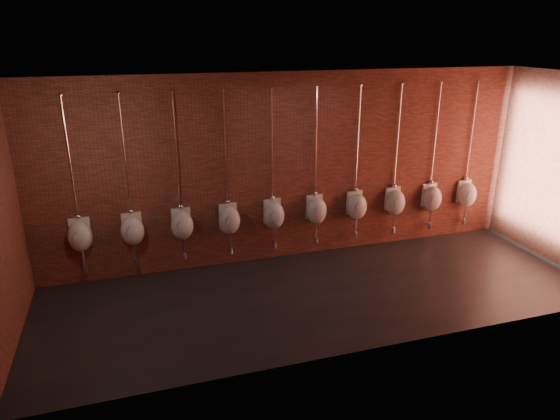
# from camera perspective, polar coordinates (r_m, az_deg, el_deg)

# --- Properties ---
(ground) EXTENTS (8.50, 8.50, 0.00)m
(ground) POSITION_cam_1_polar(r_m,az_deg,el_deg) (7.78, 4.99, -9.49)
(ground) COLOR black
(ground) RESTS_ON ground
(room_shell) EXTENTS (8.54, 3.04, 3.22)m
(room_shell) POSITION_cam_1_polar(r_m,az_deg,el_deg) (7.03, 5.47, 4.99)
(room_shell) COLOR black
(room_shell) RESTS_ON ground
(urinal_0) EXTENTS (0.40, 0.35, 2.72)m
(urinal_0) POSITION_cam_1_polar(r_m,az_deg,el_deg) (8.22, -21.90, -2.68)
(urinal_0) COLOR silver
(urinal_0) RESTS_ON ground
(urinal_1) EXTENTS (0.40, 0.35, 2.72)m
(urinal_1) POSITION_cam_1_polar(r_m,az_deg,el_deg) (8.18, -16.52, -2.15)
(urinal_1) COLOR silver
(urinal_1) RESTS_ON ground
(urinal_2) EXTENTS (0.40, 0.35, 2.72)m
(urinal_2) POSITION_cam_1_polar(r_m,az_deg,el_deg) (8.21, -11.13, -1.60)
(urinal_2) COLOR silver
(urinal_2) RESTS_ON ground
(urinal_3) EXTENTS (0.40, 0.35, 2.72)m
(urinal_3) POSITION_cam_1_polar(r_m,az_deg,el_deg) (8.31, -5.83, -1.05)
(urinal_3) COLOR silver
(urinal_3) RESTS_ON ground
(urinal_4) EXTENTS (0.40, 0.35, 2.72)m
(urinal_4) POSITION_cam_1_polar(r_m,az_deg,el_deg) (8.49, -0.71, -0.51)
(urinal_4) COLOR silver
(urinal_4) RESTS_ON ground
(urinal_5) EXTENTS (0.40, 0.35, 2.72)m
(urinal_5) POSITION_cam_1_polar(r_m,az_deg,el_deg) (8.73, 4.17, 0.02)
(urinal_5) COLOR silver
(urinal_5) RESTS_ON ground
(urinal_6) EXTENTS (0.40, 0.35, 2.72)m
(urinal_6) POSITION_cam_1_polar(r_m,az_deg,el_deg) (9.02, 8.76, 0.51)
(urinal_6) COLOR silver
(urinal_6) RESTS_ON ground
(urinal_7) EXTENTS (0.40, 0.35, 2.72)m
(urinal_7) POSITION_cam_1_polar(r_m,az_deg,el_deg) (9.38, 13.03, 0.96)
(urinal_7) COLOR silver
(urinal_7) RESTS_ON ground
(urinal_8) EXTENTS (0.40, 0.35, 2.72)m
(urinal_8) POSITION_cam_1_polar(r_m,az_deg,el_deg) (9.78, 16.97, 1.38)
(urinal_8) COLOR silver
(urinal_8) RESTS_ON ground
(urinal_9) EXTENTS (0.40, 0.35, 2.72)m
(urinal_9) POSITION_cam_1_polar(r_m,az_deg,el_deg) (10.23, 20.58, 1.75)
(urinal_9) COLOR silver
(urinal_9) RESTS_ON ground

